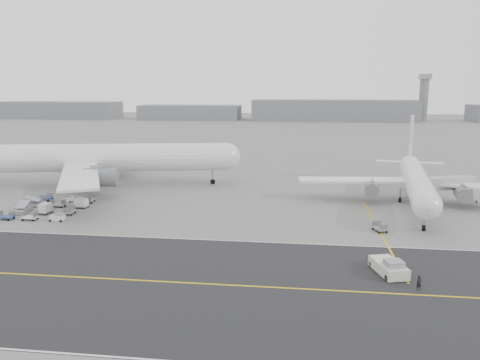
# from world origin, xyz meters

# --- Properties ---
(ground) EXTENTS (700.00, 700.00, 0.00)m
(ground) POSITION_xyz_m (0.00, 0.00, 0.00)
(ground) COLOR gray
(ground) RESTS_ON ground
(taxiway) EXTENTS (220.00, 59.00, 0.03)m
(taxiway) POSITION_xyz_m (5.02, -17.98, 0.01)
(taxiway) COLOR #28282B
(taxiway) RESTS_ON ground
(horizon_buildings) EXTENTS (520.00, 28.00, 28.00)m
(horizon_buildings) POSITION_xyz_m (30.00, 260.00, 0.00)
(horizon_buildings) COLOR slate
(horizon_buildings) RESTS_ON ground
(control_tower) EXTENTS (7.00, 7.00, 31.25)m
(control_tower) POSITION_xyz_m (100.00, 265.00, 16.25)
(control_tower) COLOR slate
(control_tower) RESTS_ON ground
(airliner_a) EXTENTS (65.51, 64.22, 22.81)m
(airliner_a) POSITION_xyz_m (-28.90, 33.51, 6.56)
(airliner_a) COLOR white
(airliner_a) RESTS_ON ground
(airliner_b) EXTENTS (45.75, 46.58, 16.14)m
(airliner_b) POSITION_xyz_m (39.86, 25.11, 4.66)
(airliner_b) COLOR white
(airliner_b) RESTS_ON ground
(pushback_tug) EXTENTS (4.25, 7.72, 2.18)m
(pushback_tug) POSITION_xyz_m (28.22, -12.26, 0.90)
(pushback_tug) COLOR beige
(pushback_tug) RESTS_ON ground
(jet_bridge) EXTENTS (14.59, 7.46, 5.52)m
(jet_bridge) POSITION_xyz_m (44.94, 25.34, 3.85)
(jet_bridge) COLOR gray
(jet_bridge) RESTS_ON ground
(gse_cluster) EXTENTS (17.56, 21.30, 1.93)m
(gse_cluster) POSITION_xyz_m (-28.64, 11.12, 0.00)
(gse_cluster) COLOR gray
(gse_cluster) RESTS_ON ground
(stray_dolly) EXTENTS (2.31, 2.85, 1.52)m
(stray_dolly) POSITION_xyz_m (29.97, 5.38, 0.00)
(stray_dolly) COLOR silver
(stray_dolly) RESTS_ON ground
(ground_crew_a) EXTENTS (0.74, 0.59, 1.76)m
(ground_crew_a) POSITION_xyz_m (30.71, -16.63, 0.88)
(ground_crew_a) COLOR black
(ground_crew_a) RESTS_ON ground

